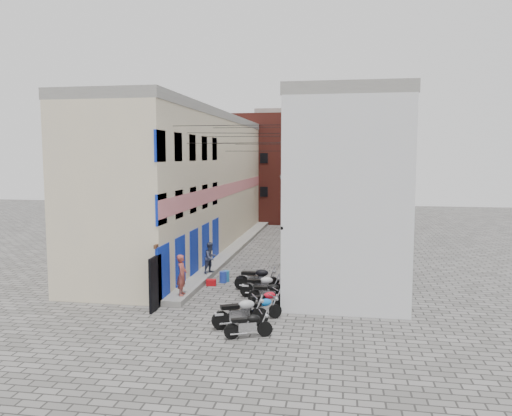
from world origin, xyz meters
The scene contains 21 objects.
ground centered at (0.00, 0.00, 0.00)m, with size 90.00×90.00×0.00m, color #565451.
plinth centered at (-2.05, 13.00, 0.12)m, with size 0.90×26.00×0.25m, color gray.
building_left centered at (-4.98, 12.95, 4.50)m, with size 5.10×27.00×9.00m.
building_right centered at (5.00, 13.00, 4.51)m, with size 5.94×26.00×9.00m.
building_far_brick_left centered at (-2.00, 28.00, 5.00)m, with size 6.00×6.00×10.00m, color maroon.
building_far_brick_right centered at (3.00, 30.00, 4.00)m, with size 5.00×6.00×8.00m, color maroon.
building_far_concrete centered at (0.00, 34.00, 5.50)m, with size 8.00×5.00×11.00m, color gray.
far_shopfront centered at (0.00, 25.20, 1.20)m, with size 2.00×0.30×2.40m, color black.
overhead_wires centered at (0.00, 7.64, 7.12)m, with size 5.80×13.02×1.32m.
motorcycle_a centered at (1.74, -2.85, 0.49)m, with size 0.53×1.69×0.98m, color black, non-canonical shape.
motorcycle_b centered at (1.27, -1.89, 0.61)m, with size 0.67×2.12×1.23m, color #9C9DA1, non-canonical shape.
motorcycle_c centered at (1.90, -1.01, 0.50)m, with size 0.55×1.74×1.01m, color blue, non-canonical shape.
motorcycle_d centered at (1.90, -0.04, 0.50)m, with size 0.55×1.74×1.01m, color red, non-canonical shape.
motorcycle_e centered at (1.88, 1.16, 0.52)m, with size 0.57×1.80×1.04m, color black, non-canonical shape.
motorcycle_f centered at (1.44, 2.10, 0.56)m, with size 0.61×1.93×1.12m, color silver, non-canonical shape.
motorcycle_g centered at (1.04, 3.14, 0.62)m, with size 0.67×2.13×1.23m, color black, non-canonical shape.
person_a centered at (-1.87, 1.00, 1.13)m, with size 0.64×0.42×1.76m, color #9F443A.
person_b centered at (-1.70, 5.17, 1.04)m, with size 0.77×0.60×1.58m, color #393E55.
water_jug_near centered at (-0.85, 4.29, 0.27)m, with size 0.35×0.35×0.55m, color #223DAC.
water_jug_far centered at (-0.76, 4.54, 0.27)m, with size 0.34×0.34×0.53m, color #267EC0.
red_crate centered at (-1.29, 3.67, 0.14)m, with size 0.46×0.34×0.29m, color #B30C12.
Camera 1 is at (4.76, -19.08, 6.20)m, focal length 35.00 mm.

